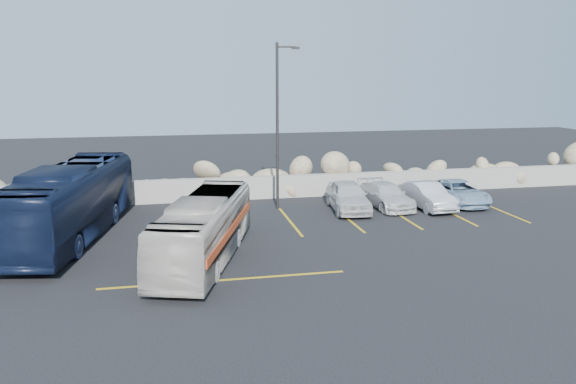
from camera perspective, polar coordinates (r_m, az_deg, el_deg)
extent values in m
plane|color=black|center=(18.48, -3.26, -8.91)|extent=(90.00, 90.00, 0.00)
cube|color=gray|center=(29.80, -6.69, 0.31)|extent=(60.00, 0.40, 1.20)
cube|color=gold|center=(24.97, -11.35, -3.54)|extent=(0.12, 5.00, 0.01)
cube|color=gold|center=(25.48, 0.20, -2.99)|extent=(0.12, 5.00, 0.01)
cube|color=gold|center=(26.15, 6.01, -2.66)|extent=(0.12, 5.00, 0.01)
cube|color=gold|center=(27.04, 11.27, -2.34)|extent=(0.12, 5.00, 0.01)
cube|color=gold|center=(28.14, 16.16, -2.03)|extent=(0.12, 5.00, 0.01)
cube|color=gold|center=(29.43, 20.65, -1.73)|extent=(0.12, 5.00, 0.01)
cube|color=gold|center=(18.55, -6.44, -8.86)|extent=(8.00, 0.12, 0.01)
cylinder|color=#2A2725|center=(27.17, -1.09, 6.52)|extent=(0.14, 0.14, 8.00)
cylinder|color=#2A2725|center=(27.16, -0.16, 14.54)|extent=(0.90, 0.08, 0.08)
cube|color=#2A2725|center=(27.25, 0.79, 14.43)|extent=(0.35, 0.18, 0.12)
imported|color=beige|center=(20.24, -8.50, -3.72)|extent=(4.31, 8.49, 2.31)
imported|color=black|center=(24.36, -21.27, -0.93)|extent=(4.30, 10.94, 2.97)
imported|color=beige|center=(27.48, 6.12, -0.41)|extent=(2.09, 4.37, 1.44)
imported|color=silver|center=(28.64, 13.95, -0.37)|extent=(1.59, 3.94, 1.27)
imported|color=beige|center=(28.46, 9.94, -0.36)|extent=(1.98, 4.21, 1.19)
imported|color=#85A4BD|center=(30.13, 16.96, -0.02)|extent=(2.13, 4.35, 1.19)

